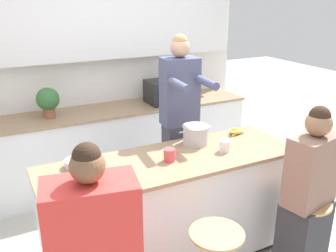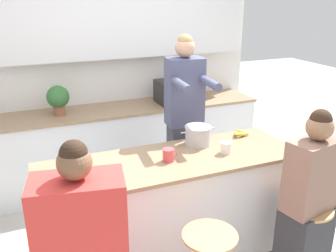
{
  "view_description": "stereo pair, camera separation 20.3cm",
  "coord_description": "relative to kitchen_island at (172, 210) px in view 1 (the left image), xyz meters",
  "views": [
    {
      "loc": [
        -1.24,
        -2.36,
        2.17
      ],
      "look_at": [
        0.0,
        0.07,
        1.19
      ],
      "focal_mm": 40.0,
      "sensor_mm": 36.0,
      "label": 1
    },
    {
      "loc": [
        -1.05,
        -2.45,
        2.17
      ],
      "look_at": [
        0.0,
        0.07,
        1.19
      ],
      "focal_mm": 40.0,
      "sensor_mm": 36.0,
      "label": 2
    }
  ],
  "objects": [
    {
      "name": "bar_stool_rightmost",
      "position": [
        0.83,
        -0.63,
        -0.11
      ],
      "size": [
        0.38,
        0.38,
        0.67
      ],
      "color": "tan",
      "rests_on": "ground_plane"
    },
    {
      "name": "kitchen_island",
      "position": [
        0.0,
        0.0,
        0.0
      ],
      "size": [
        2.08,
        0.69,
        0.94
      ],
      "color": "black",
      "rests_on": "ground_plane"
    },
    {
      "name": "fruit_bowl",
      "position": [
        -0.7,
        0.2,
        0.49
      ],
      "size": [
        0.17,
        0.17,
        0.06
      ],
      "color": "silver",
      "rests_on": "kitchen_island"
    },
    {
      "name": "cooking_pot",
      "position": [
        0.33,
        0.19,
        0.54
      ],
      "size": [
        0.32,
        0.23,
        0.16
      ],
      "color": "#B7BABC",
      "rests_on": "kitchen_island"
    },
    {
      "name": "coffee_cup_far",
      "position": [
        -0.04,
        -0.03,
        0.51
      ],
      "size": [
        0.12,
        0.09,
        0.1
      ],
      "color": "#DB4C51",
      "rests_on": "kitchen_island"
    },
    {
      "name": "microwave",
      "position": [
        0.73,
        1.52,
        0.58
      ],
      "size": [
        0.5,
        0.35,
        0.27
      ],
      "color": "black",
      "rests_on": "back_counter"
    },
    {
      "name": "person_cooking",
      "position": [
        0.36,
        0.54,
        0.45
      ],
      "size": [
        0.38,
        0.59,
        1.83
      ],
      "rotation": [
        0.0,
        0.0,
        -0.1
      ],
      "color": "#383842",
      "rests_on": "ground_plane"
    },
    {
      "name": "wall_back",
      "position": [
        0.0,
        1.85,
        1.07
      ],
      "size": [
        3.63,
        0.22,
        2.7
      ],
      "color": "silver",
      "rests_on": "ground_plane"
    },
    {
      "name": "back_counter",
      "position": [
        0.0,
        1.56,
        -0.02
      ],
      "size": [
        3.37,
        0.61,
        0.92
      ],
      "color": "silver",
      "rests_on": "ground_plane"
    },
    {
      "name": "banana_bunch",
      "position": [
        0.77,
        0.21,
        0.49
      ],
      "size": [
        0.17,
        0.12,
        0.06
      ],
      "color": "yellow",
      "rests_on": "kitchen_island"
    },
    {
      "name": "coffee_cup_near",
      "position": [
        0.45,
        -0.07,
        0.51
      ],
      "size": [
        0.12,
        0.09,
        0.09
      ],
      "color": "white",
      "rests_on": "kitchen_island"
    },
    {
      "name": "potted_plant",
      "position": [
        -0.65,
        1.56,
        0.63
      ],
      "size": [
        0.24,
        0.24,
        0.32
      ],
      "color": "#93563D",
      "rests_on": "back_counter"
    },
    {
      "name": "person_seated_near",
      "position": [
        0.82,
        -0.64,
        0.18
      ],
      "size": [
        0.45,
        0.33,
        1.43
      ],
      "rotation": [
        0.0,
        0.0,
        0.2
      ],
      "color": "#333338",
      "rests_on": "ground_plane"
    }
  ]
}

